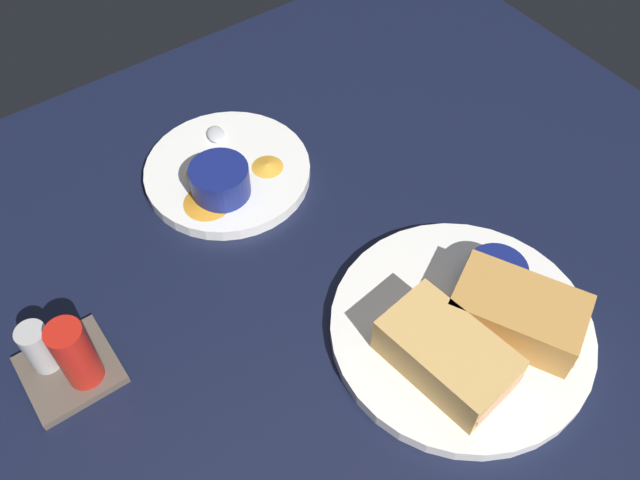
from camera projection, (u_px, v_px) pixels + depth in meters
ground_plane at (369, 333)px, 74.66cm from camera, size 110.00×110.00×3.00cm
plate_sandwich_main at (461, 330)px, 72.32cm from camera, size 27.67×27.67×1.60cm
sandwich_half_near at (446, 354)px, 66.96cm from camera, size 14.09×9.30×4.80cm
sandwich_half_far at (517, 313)px, 69.86cm from camera, size 15.05×12.80×4.80cm
ramekin_dark_sauce at (495, 276)px, 73.16cm from camera, size 6.47×6.47×3.63cm
spoon_by_dark_ramekin at (481, 324)px, 71.38cm from camera, size 6.74×9.01×0.80cm
plate_chips_companion at (228, 172)px, 86.31cm from camera, size 20.77×20.77×1.60cm
ramekin_light_gravy at (220, 180)px, 81.53cm from camera, size 7.16×7.16×3.95cm
spoon_by_gravy_ramekin at (218, 141)px, 88.04cm from camera, size 9.86×4.28×0.80cm
plantain_chip_scatter at (220, 184)px, 83.52cm from camera, size 10.91×14.75×0.60cm
condiment_caddy at (65, 358)px, 67.35cm from camera, size 9.00×9.00×9.50cm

